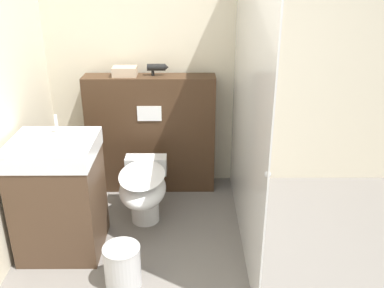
{
  "coord_description": "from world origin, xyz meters",
  "views": [
    {
      "loc": [
        0.01,
        -1.96,
        2.11
      ],
      "look_at": [
        0.02,
        1.2,
        0.74
      ],
      "focal_mm": 40.0,
      "sensor_mm": 36.0,
      "label": 1
    }
  ],
  "objects_px": {
    "sink_vanity": "(59,196)",
    "waste_bin": "(123,266)",
    "toilet": "(144,189)",
    "hair_drier": "(157,68)"
  },
  "relations": [
    {
      "from": "hair_drier",
      "to": "waste_bin",
      "type": "distance_m",
      "value": 1.78
    },
    {
      "from": "toilet",
      "to": "sink_vanity",
      "type": "distance_m",
      "value": 0.7
    },
    {
      "from": "toilet",
      "to": "sink_vanity",
      "type": "height_order",
      "value": "sink_vanity"
    },
    {
      "from": "sink_vanity",
      "to": "waste_bin",
      "type": "height_order",
      "value": "sink_vanity"
    },
    {
      "from": "toilet",
      "to": "waste_bin",
      "type": "relative_size",
      "value": 2.2
    },
    {
      "from": "waste_bin",
      "to": "toilet",
      "type": "bearing_deg",
      "value": 84.16
    },
    {
      "from": "toilet",
      "to": "sink_vanity",
      "type": "xyz_separation_m",
      "value": [
        -0.6,
        -0.33,
        0.12
      ]
    },
    {
      "from": "toilet",
      "to": "waste_bin",
      "type": "height_order",
      "value": "toilet"
    },
    {
      "from": "toilet",
      "to": "hair_drier",
      "type": "xyz_separation_m",
      "value": [
        0.1,
        0.66,
        0.87
      ]
    },
    {
      "from": "sink_vanity",
      "to": "hair_drier",
      "type": "height_order",
      "value": "hair_drier"
    }
  ]
}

